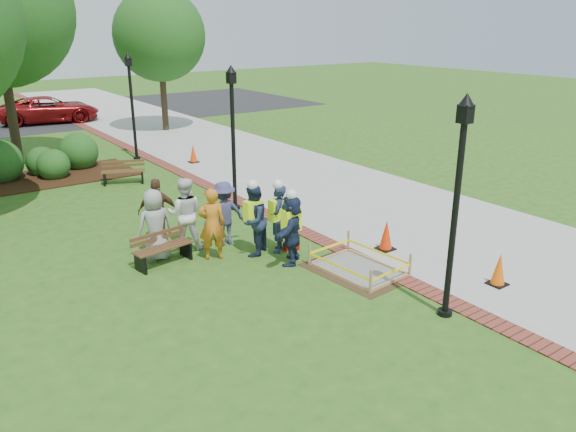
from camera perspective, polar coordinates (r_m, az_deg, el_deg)
ground at (r=12.62m, az=1.33°, el=-6.19°), size 100.00×100.00×0.00m
sidewalk at (r=23.13m, az=-3.64°, el=5.66°), size 6.00×60.00×0.02m
brick_edging at (r=21.64m, az=-10.97°, el=4.41°), size 0.50×60.00×0.03m
mulch_bed at (r=22.12m, az=-24.43°, el=3.35°), size 7.00×3.00×0.05m
parking_lot at (r=37.14m, az=-24.86°, el=9.08°), size 36.00×12.00×0.01m
wet_concrete_pad at (r=12.91m, az=7.18°, el=-4.59°), size 1.88×2.43×0.55m
bench_near at (r=13.47m, az=-12.54°, el=-3.85°), size 1.46×0.67×0.76m
bench_far at (r=20.54m, az=-16.35°, el=3.87°), size 1.54×1.00×0.79m
cone_front at (r=12.90m, az=20.64°, el=-5.15°), size 0.38×0.38×0.75m
cone_back at (r=14.11m, az=9.94°, el=-1.97°), size 0.40×0.40×0.80m
cone_far at (r=22.98m, az=-9.60°, el=6.24°), size 0.38×0.38×0.75m
toolbox at (r=14.04m, az=0.33°, el=-3.06°), size 0.42×0.30×0.19m
lamp_near at (r=10.57m, az=16.81°, el=2.27°), size 0.28×0.28×4.26m
lamp_mid at (r=16.53m, az=-5.63°, el=8.90°), size 0.28×0.28×4.26m
lamp_far at (r=23.73m, az=-15.61°, el=11.42°), size 0.28×0.28×4.26m
tree_right at (r=29.94m, az=-12.94°, el=17.47°), size 4.55×4.55×7.03m
shrub_b at (r=22.54m, az=-27.02°, el=3.19°), size 1.62×1.62×1.62m
shrub_c at (r=22.14m, az=-22.56°, el=3.56°), size 1.16×1.16×1.16m
shrub_d at (r=23.38m, az=-20.34°, el=4.61°), size 1.49×1.49×1.49m
shrub_e at (r=22.83m, az=-23.55°, el=3.87°), size 1.14×1.14×1.14m
casual_person_a at (r=13.57m, az=-13.36°, el=-0.91°), size 0.56×0.36×1.73m
casual_person_b at (r=13.35m, az=-7.73°, el=-0.84°), size 0.66×0.55×1.75m
casual_person_c at (r=14.08m, az=-10.42°, el=0.23°), size 0.69×0.63×1.82m
casual_person_d at (r=14.53m, az=-13.05°, el=0.42°), size 0.65×0.58×1.71m
casual_person_e at (r=14.23m, az=-6.51°, el=0.26°), size 0.57×0.41×1.64m
hivis_worker_a at (r=13.01m, az=0.35°, el=-1.10°), size 0.62×0.61×1.80m
hivis_worker_b at (r=13.66m, az=-1.02°, el=-0.02°), size 0.61×0.64×1.84m
hivis_worker_c at (r=13.49m, az=-3.54°, el=-0.21°), size 0.66×0.61×1.89m
parked_car_c at (r=34.74m, az=-22.93°, el=8.75°), size 2.90×5.14×1.58m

